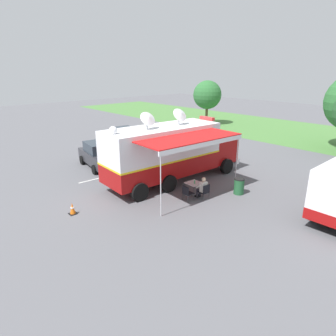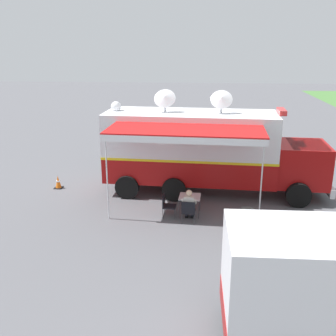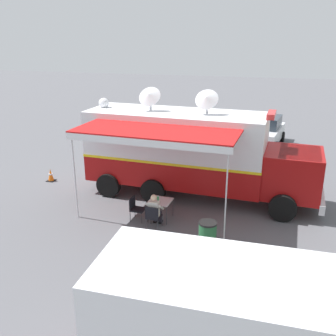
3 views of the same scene
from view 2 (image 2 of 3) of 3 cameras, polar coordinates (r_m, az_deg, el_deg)
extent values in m
plane|color=#5B5B60|center=(17.59, 3.10, -3.27)|extent=(100.00, 100.00, 0.00)
cube|color=silver|center=(20.83, -0.61, 0.12)|extent=(0.37, 4.80, 0.01)
cube|color=#9E0F0F|center=(17.22, 3.16, 0.31)|extent=(2.87, 7.32, 1.10)
cube|color=white|center=(16.86, 3.24, 4.86)|extent=(2.87, 7.32, 1.70)
cube|color=yellow|center=(17.06, 3.19, 2.08)|extent=(2.89, 7.34, 0.10)
cube|color=#9E0F0F|center=(17.42, 18.61, 0.63)|extent=(2.41, 2.22, 1.70)
cube|color=#28333D|center=(17.33, 19.42, 2.18)|extent=(2.22, 1.58, 0.70)
cube|color=silver|center=(17.94, 21.87, -2.28)|extent=(2.38, 0.32, 0.36)
cylinder|color=black|center=(18.83, 17.07, -1.01)|extent=(0.35, 1.01, 1.00)
cylinder|color=black|center=(16.51, 18.37, -3.75)|extent=(0.35, 1.01, 1.00)
cylinder|color=black|center=(18.65, 1.79, -0.40)|extent=(0.35, 1.01, 1.00)
cylinder|color=black|center=(16.30, 0.87, -3.09)|extent=(0.35, 1.01, 1.00)
cylinder|color=black|center=(18.94, -4.18, -0.15)|extent=(0.35, 1.01, 1.00)
cylinder|color=black|center=(16.64, -5.93, -2.75)|extent=(0.35, 1.01, 1.00)
cube|color=white|center=(16.68, 3.29, 7.88)|extent=(2.87, 7.32, 0.10)
cube|color=red|center=(16.78, 16.12, 7.87)|extent=(1.11, 0.34, 0.20)
cylinder|color=silver|center=(16.75, -0.42, 8.90)|extent=(0.10, 0.10, 0.45)
cone|color=silver|center=(16.55, -0.50, 10.21)|extent=(0.76, 0.94, 0.81)
cylinder|color=silver|center=(16.59, 7.70, 8.66)|extent=(0.10, 0.10, 0.45)
cone|color=silver|center=(16.38, 7.76, 9.98)|extent=(0.76, 0.94, 0.81)
sphere|color=white|center=(17.18, -7.52, 8.82)|extent=(0.44, 0.44, 0.44)
cube|color=red|center=(14.42, 2.53, 5.54)|extent=(2.50, 5.87, 0.06)
cube|color=white|center=(13.42, 2.11, 4.02)|extent=(0.38, 5.76, 0.24)
cylinder|color=silver|center=(13.92, 13.33, -2.34)|extent=(0.05, 0.05, 3.25)
cylinder|color=silver|center=(14.41, -8.81, -1.38)|extent=(0.05, 0.05, 3.25)
cube|color=silver|center=(14.97, 3.17, -4.16)|extent=(0.84, 0.84, 0.03)
cylinder|color=#333338|center=(15.43, 4.64, -4.98)|extent=(0.03, 0.03, 0.70)
cylinder|color=#333338|center=(14.75, 4.47, -6.07)|extent=(0.03, 0.03, 0.70)
cylinder|color=#333338|center=(15.48, 1.89, -4.85)|extent=(0.03, 0.03, 0.70)
cylinder|color=#333338|center=(14.80, 1.60, -5.93)|extent=(0.03, 0.03, 0.70)
cylinder|color=#3F9959|center=(14.85, 2.97, -3.87)|extent=(0.07, 0.07, 0.20)
cylinder|color=white|center=(14.81, 2.98, -3.46)|extent=(0.04, 0.04, 0.02)
cube|color=black|center=(14.44, 3.01, -6.27)|extent=(0.50, 0.50, 0.04)
cube|color=black|center=(14.15, 2.95, -5.78)|extent=(0.06, 0.48, 0.44)
cylinder|color=#333338|center=(14.74, 2.21, -6.63)|extent=(0.02, 0.02, 0.42)
cylinder|color=#333338|center=(14.71, 3.93, -6.72)|extent=(0.02, 0.02, 0.42)
cylinder|color=#333338|center=(14.34, 2.04, -7.35)|extent=(0.02, 0.02, 0.42)
cylinder|color=#333338|center=(14.31, 3.81, -7.44)|extent=(0.02, 0.02, 0.42)
cube|color=black|center=(14.84, 0.21, -5.57)|extent=(0.50, 0.50, 0.04)
cube|color=black|center=(14.78, -0.64, -4.70)|extent=(0.48, 0.06, 0.44)
cylinder|color=#333338|center=(15.10, 1.15, -6.02)|extent=(0.02, 0.02, 0.42)
cylinder|color=#333338|center=(14.70, 0.95, -6.70)|extent=(0.02, 0.02, 0.42)
cylinder|color=#333338|center=(15.15, -0.51, -5.93)|extent=(0.02, 0.02, 0.42)
cylinder|color=#333338|center=(14.75, -0.75, -6.60)|extent=(0.02, 0.02, 0.42)
cube|color=silver|center=(14.32, 3.03, -5.18)|extent=(0.26, 0.37, 0.56)
sphere|color=beige|center=(14.16, 3.06, -3.61)|extent=(0.22, 0.22, 0.22)
cylinder|color=silver|center=(14.43, 2.16, -4.80)|extent=(0.43, 0.11, 0.34)
cylinder|color=silver|center=(14.40, 3.99, -4.89)|extent=(0.43, 0.11, 0.34)
cylinder|color=black|center=(14.60, 2.68, -5.90)|extent=(0.39, 0.15, 0.13)
cylinder|color=black|center=(14.86, 2.73, -6.44)|extent=(0.11, 0.11, 0.42)
cube|color=black|center=(14.99, 2.74, -6.96)|extent=(0.24, 0.11, 0.07)
cylinder|color=black|center=(14.59, 3.47, -5.94)|extent=(0.39, 0.15, 0.13)
cylinder|color=black|center=(14.85, 3.50, -6.48)|extent=(0.11, 0.11, 0.42)
cube|color=black|center=(14.97, 3.51, -6.99)|extent=(0.24, 0.11, 0.07)
cylinder|color=#235B33|center=(13.77, 11.46, -7.85)|extent=(0.56, 0.56, 0.85)
cylinder|color=black|center=(13.58, 11.57, -6.11)|extent=(0.57, 0.57, 0.06)
cube|color=black|center=(18.54, -15.54, -2.76)|extent=(0.36, 0.36, 0.03)
cone|color=orange|center=(18.44, -15.61, -1.91)|extent=(0.26, 0.26, 0.55)
cylinder|color=white|center=(18.43, -15.62, -1.83)|extent=(0.17, 0.17, 0.06)
cylinder|color=black|center=(10.28, 14.36, -17.65)|extent=(0.27, 0.84, 0.84)
cube|color=#2D2D33|center=(22.62, 0.56, 3.37)|extent=(4.43, 2.43, 0.76)
cube|color=#28333D|center=(22.60, 0.65, 5.23)|extent=(2.32, 1.91, 0.68)
cylinder|color=black|center=(21.31, 2.12, 1.40)|extent=(0.67, 0.32, 0.64)
cylinder|color=black|center=(21.72, -2.54, 1.72)|extent=(0.67, 0.32, 0.64)
cylinder|color=black|center=(23.77, 3.39, 3.10)|extent=(0.67, 0.32, 0.64)
cylinder|color=black|center=(24.15, -0.82, 3.36)|extent=(0.67, 0.32, 0.64)
cube|color=silver|center=(26.01, 11.12, 4.92)|extent=(4.42, 2.41, 0.76)
cube|color=#28333D|center=(26.01, 11.23, 6.54)|extent=(2.32, 1.90, 0.68)
cylinder|color=black|center=(24.81, 13.00, 3.29)|extent=(0.67, 0.31, 0.64)
cylinder|color=black|center=(24.88, 8.86, 3.57)|extent=(0.67, 0.31, 0.64)
cylinder|color=black|center=(27.35, 13.10, 4.59)|extent=(0.67, 0.31, 0.64)
cylinder|color=black|center=(27.40, 9.33, 4.85)|extent=(0.67, 0.31, 0.64)
camera|label=1|loc=(12.13, -69.75, 8.30)|focal=31.84mm
camera|label=3|loc=(3.82, 68.19, 8.57)|focal=40.84mm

